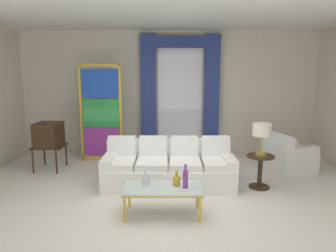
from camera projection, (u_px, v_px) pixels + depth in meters
name	position (u px, v px, depth m)	size (l,w,h in m)	color
ground_plane	(167.00, 199.00, 5.22)	(16.00, 16.00, 0.00)	silver
wall_rear	(169.00, 93.00, 7.97)	(8.00, 0.12, 3.00)	beige
ceiling_slab	(168.00, 13.00, 5.47)	(8.00, 7.60, 0.04)	white
curtained_window	(180.00, 83.00, 7.76)	(2.00, 0.17, 2.70)	white
couch_white_long	(169.00, 168.00, 5.87)	(2.34, 0.93, 0.86)	white
coffee_table	(163.00, 190.00, 4.62)	(1.12, 0.56, 0.41)	silver
bottle_blue_decanter	(177.00, 180.00, 4.69)	(0.11, 0.11, 0.23)	gold
bottle_crystal_tall	(146.00, 179.00, 4.72)	(0.11, 0.11, 0.24)	silver
bottle_amber_squat	(185.00, 178.00, 4.58)	(0.07, 0.07, 0.35)	#753384
vintage_tv	(49.00, 136.00, 6.64)	(0.62, 0.61, 1.35)	#382314
armchair_white	(287.00, 158.00, 6.61)	(1.03, 1.01, 0.80)	white
stained_glass_divider	(101.00, 115.00, 7.27)	(0.95, 0.05, 2.20)	gold
peacock_figurine	(122.00, 156.00, 7.00)	(0.44, 0.60, 0.50)	beige
round_side_table	(260.00, 168.00, 5.67)	(0.48, 0.48, 0.59)	#382314
table_lamp_brass	(262.00, 131.00, 5.55)	(0.32, 0.32, 0.57)	#B29338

